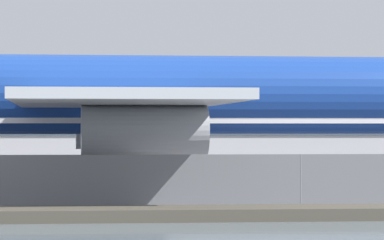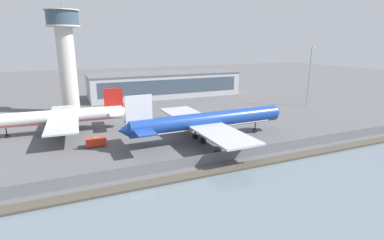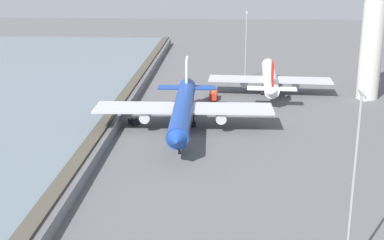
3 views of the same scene
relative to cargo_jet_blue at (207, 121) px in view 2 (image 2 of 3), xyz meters
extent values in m
plane|color=#565659|center=(6.68, 0.26, -5.42)|extent=(500.00, 500.00, 0.00)
cube|color=#474238|center=(6.68, -20.24, -5.17)|extent=(320.00, 3.00, 0.50)
cube|color=slate|center=(6.68, -15.74, -4.16)|extent=(280.00, 0.08, 2.51)
cylinder|color=slate|center=(6.68, -15.74, -4.16)|extent=(0.10, 0.10, 2.51)
cylinder|color=#193D93|center=(0.78, 0.02, 0.20)|extent=(45.04, 5.48, 4.59)
cone|color=#193D93|center=(24.51, 0.49, 0.20)|extent=(3.07, 4.42, 4.36)
cone|color=#193D93|center=(-22.96, -0.46, 0.20)|extent=(3.06, 4.19, 4.13)
cube|color=#232D3D|center=(21.45, 0.43, 0.77)|extent=(2.60, 3.95, 1.38)
cube|color=silver|center=(0.78, 0.02, -1.06)|extent=(38.28, 4.43, 0.83)
cube|color=#B7BABF|center=(-1.68, 10.76, -0.37)|extent=(10.32, 21.77, 0.46)
cube|color=#B7BABF|center=(-1.26, -10.82, -0.37)|extent=(10.32, 21.77, 0.46)
cylinder|color=#B7BABF|center=(-0.30, 9.06, -1.86)|extent=(6.34, 2.65, 2.52)
cylinder|color=#B7BABF|center=(0.06, -9.06, -1.86)|extent=(6.34, 2.65, 2.52)
cube|color=silver|center=(-19.00, -0.38, 4.79)|extent=(6.75, 0.68, 7.80)
cube|color=#193D93|center=(-19.08, 3.58, 0.54)|extent=(4.65, 8.00, 0.37)
cube|color=#193D93|center=(-18.92, -4.33, 0.54)|extent=(4.65, 8.00, 0.37)
cylinder|color=black|center=(16.51, 0.33, -3.44)|extent=(0.32, 0.32, 2.68)
cylinder|color=black|center=(16.51, 0.33, -4.78)|extent=(1.29, 0.53, 1.28)
cylinder|color=black|center=(-2.42, 2.36, -3.44)|extent=(0.37, 0.37, 2.68)
cylinder|color=black|center=(-2.42, 2.36, -4.78)|extent=(1.50, 1.06, 1.48)
cylinder|color=black|center=(-2.32, -2.46, -3.44)|extent=(0.37, 0.37, 2.68)
cylinder|color=black|center=(-2.32, -2.46, -4.78)|extent=(1.50, 1.06, 1.48)
cylinder|color=white|center=(-38.41, 23.75, -0.34)|extent=(38.62, 6.03, 4.14)
cone|color=white|center=(-18.06, 22.75, -0.34)|extent=(2.87, 3.86, 3.73)
cube|color=red|center=(-38.41, 23.75, -1.48)|extent=(32.81, 4.91, 0.75)
cube|color=#B7BABF|center=(-36.94, 14.44, -0.86)|extent=(9.36, 18.85, 0.41)
cube|color=#B7BABF|center=(-36.03, 32.88, -0.86)|extent=(9.36, 18.85, 0.41)
cylinder|color=#B7BABF|center=(-38.02, 15.97, -2.21)|extent=(5.49, 2.54, 2.28)
cylinder|color=#B7BABF|center=(-37.26, 31.46, -2.21)|extent=(5.49, 2.54, 2.28)
cube|color=red|center=(-21.51, 22.92, 3.80)|extent=(5.79, 0.78, 7.05)
cube|color=white|center=(-21.67, 19.54, -0.03)|extent=(4.17, 6.95, 0.33)
cube|color=white|center=(-21.34, 26.30, -0.03)|extent=(4.17, 6.95, 0.33)
cylinder|color=black|center=(-51.85, 24.41, -3.63)|extent=(0.29, 0.29, 2.42)
cylinder|color=black|center=(-51.85, 24.41, -4.84)|extent=(1.18, 0.51, 1.16)
cylinder|color=black|center=(-35.82, 21.45, -3.63)|extent=(0.33, 0.33, 2.42)
cylinder|color=black|center=(-35.82, 21.45, -4.84)|extent=(1.38, 1.00, 1.33)
cylinder|color=black|center=(-35.61, 25.79, -3.63)|extent=(0.33, 0.33, 2.42)
cylinder|color=black|center=(-35.61, 25.79, -4.84)|extent=(1.38, 1.00, 1.33)
cube|color=#1E2328|center=(-3.66, -12.74, -4.67)|extent=(3.49, 3.26, 1.11)
cube|color=#283847|center=(-3.35, -12.49, -3.87)|extent=(1.68, 1.70, 0.50)
cylinder|color=black|center=(-3.32, -11.59, -5.07)|extent=(0.68, 0.61, 0.70)
cylinder|color=black|center=(-2.46, -12.64, -5.07)|extent=(0.68, 0.61, 0.70)
cylinder|color=black|center=(-4.86, -12.84, -5.07)|extent=(0.68, 0.61, 0.70)
cylinder|color=black|center=(-4.00, -13.89, -5.07)|extent=(0.68, 0.61, 0.70)
cube|color=red|center=(-29.15, 6.71, -4.16)|extent=(5.28, 2.31, 2.07)
cube|color=#283847|center=(-27.33, 6.64, -3.76)|extent=(1.22, 2.04, 0.83)
cube|color=orange|center=(-29.15, 6.71, -3.02)|extent=(0.54, 1.07, 0.16)
cylinder|color=black|center=(-27.50, 7.58, -5.00)|extent=(0.85, 0.25, 0.84)
cylinder|color=black|center=(-27.57, 5.72, -5.00)|extent=(0.85, 0.25, 0.84)
cylinder|color=black|center=(-30.72, 7.71, -5.00)|extent=(0.85, 0.25, 0.84)
cylinder|color=black|center=(-30.80, 5.85, -5.00)|extent=(0.85, 0.25, 0.84)
cylinder|color=beige|center=(-33.39, 52.10, 10.63)|extent=(6.31, 6.31, 32.10)
cylinder|color=beige|center=(-33.39, 52.10, 26.93)|extent=(11.98, 11.98, 0.50)
cylinder|color=#384C5B|center=(-33.39, 52.10, 29.70)|extent=(11.39, 11.39, 5.05)
cylinder|color=beige|center=(-33.39, 52.10, 32.43)|extent=(12.58, 12.58, 0.40)
cylinder|color=#333338|center=(-33.39, 52.10, 33.83)|extent=(0.12, 0.12, 2.40)
cube|color=#B2B2B7|center=(11.85, 72.31, 0.21)|extent=(74.13, 21.61, 11.26)
cube|color=#3D4C5B|center=(11.85, 61.42, 0.77)|extent=(68.20, 0.16, 6.76)
cube|color=#5B5E63|center=(11.85, 72.31, 6.09)|extent=(74.73, 22.21, 0.50)
cylinder|color=#93969B|center=(61.10, 25.57, 7.08)|extent=(0.36, 0.36, 25.01)
cube|color=#93969B|center=(61.10, 25.57, 19.34)|extent=(3.20, 0.24, 0.24)
cube|color=silver|center=(59.90, 25.57, 19.04)|extent=(0.60, 0.40, 0.44)
cube|color=silver|center=(62.30, 25.57, 19.04)|extent=(0.60, 0.40, 0.44)
camera|label=1|loc=(-3.02, -65.08, -1.73)|focal=105.00mm
camera|label=2|loc=(-35.68, -71.92, 21.37)|focal=28.00mm
camera|label=3|loc=(122.88, 9.11, 34.68)|focal=50.00mm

